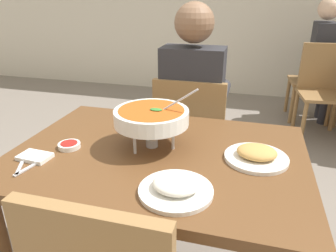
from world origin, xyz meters
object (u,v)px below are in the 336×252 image
object	(u,v)px
chair_bg_window	(322,85)
patron_bg_left	(325,54)
appetizer_plate	(256,155)
chair_bg_left	(321,75)
sauce_dish	(69,145)
curry_bowl	(151,117)
dining_table_main	(159,178)
rice_plate	(176,187)
chair_diner_main	(191,137)
diner_main	(193,100)

from	to	relation	value
chair_bg_window	patron_bg_left	bearing A→B (deg)	83.40
appetizer_plate	chair_bg_left	world-z (taller)	chair_bg_left
patron_bg_left	chair_bg_window	bearing A→B (deg)	-96.60
chair_bg_left	sauce_dish	bearing A→B (deg)	-117.65
chair_bg_left	patron_bg_left	distance (m)	0.24
curry_bowl	chair_bg_left	world-z (taller)	curry_bowl
dining_table_main	chair_bg_window	bearing A→B (deg)	65.66
sauce_dish	patron_bg_left	size ratio (longest dim) A/B	0.07
appetizer_plate	rice_plate	bearing A→B (deg)	-130.02
patron_bg_left	chair_diner_main	bearing A→B (deg)	-118.63
appetizer_plate	patron_bg_left	world-z (taller)	patron_bg_left
rice_plate	appetizer_plate	world-z (taller)	same
rice_plate	chair_bg_window	bearing A→B (deg)	70.68
curry_bowl	appetizer_plate	bearing A→B (deg)	-0.59
sauce_dish	dining_table_main	bearing A→B (deg)	9.90
rice_plate	chair_diner_main	bearing A→B (deg)	98.11
diner_main	patron_bg_left	distance (m)	2.16
rice_plate	chair_bg_left	size ratio (longest dim) A/B	0.27
curry_bowl	sauce_dish	world-z (taller)	curry_bowl
chair_bg_left	chair_bg_window	xyz separation A→B (m)	(-0.06, -0.43, 0.00)
diner_main	appetizer_plate	bearing A→B (deg)	-61.48
patron_bg_left	dining_table_main	bearing A→B (deg)	-111.81
dining_table_main	sauce_dish	xyz separation A→B (m)	(-0.36, -0.06, 0.13)
appetizer_plate	patron_bg_left	bearing A→B (deg)	75.48
rice_plate	patron_bg_left	xyz separation A→B (m)	(0.91, 2.88, -0.04)
chair_diner_main	chair_bg_window	size ratio (longest dim) A/B	1.00
appetizer_plate	dining_table_main	bearing A→B (deg)	-174.72
chair_diner_main	patron_bg_left	world-z (taller)	patron_bg_left
dining_table_main	appetizer_plate	bearing A→B (deg)	5.28
dining_table_main	diner_main	bearing A→B (deg)	90.00
chair_diner_main	curry_bowl	distance (m)	0.77
sauce_dish	patron_bg_left	world-z (taller)	patron_bg_left
chair_bg_left	appetizer_plate	bearing A→B (deg)	-104.57
chair_bg_left	chair_diner_main	bearing A→B (deg)	-118.54
curry_bowl	chair_bg_left	xyz separation A→B (m)	(1.10, 2.61, -0.38)
diner_main	chair_bg_window	bearing A→B (deg)	55.94
chair_bg_window	diner_main	bearing A→B (deg)	-124.06
sauce_dish	chair_bg_left	distance (m)	3.07
dining_table_main	chair_diner_main	bearing A→B (deg)	90.00
chair_diner_main	patron_bg_left	xyz separation A→B (m)	(1.05, 1.92, 0.24)
chair_diner_main	curry_bowl	size ratio (longest dim) A/B	2.71
chair_diner_main	sauce_dish	world-z (taller)	chair_diner_main
chair_diner_main	appetizer_plate	world-z (taller)	chair_diner_main
rice_plate	chair_bg_left	bearing A→B (deg)	72.37
patron_bg_left	curry_bowl	bearing A→B (deg)	-112.83
curry_bowl	appetizer_plate	xyz separation A→B (m)	(0.42, -0.00, -0.11)
sauce_dish	chair_bg_left	bearing A→B (deg)	62.35
chair_bg_window	patron_bg_left	distance (m)	0.47
chair_diner_main	rice_plate	xyz separation A→B (m)	(0.14, -0.96, 0.27)
appetizer_plate	chair_bg_window	xyz separation A→B (m)	(0.62, 2.18, -0.27)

